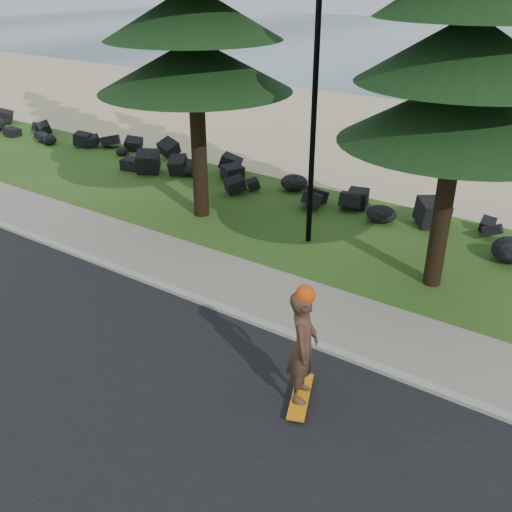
# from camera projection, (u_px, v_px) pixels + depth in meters

# --- Properties ---
(ground) EXTENTS (160.00, 160.00, 0.00)m
(ground) POSITION_uv_depth(u_px,v_px,m) (238.00, 290.00, 12.88)
(ground) COLOR #295A1C
(ground) RESTS_ON ground
(road) EXTENTS (160.00, 7.00, 0.02)m
(road) POSITION_uv_depth(u_px,v_px,m) (80.00, 400.00, 9.56)
(road) COLOR black
(road) RESTS_ON ground
(kerb) EXTENTS (160.00, 0.20, 0.10)m
(kerb) POSITION_uv_depth(u_px,v_px,m) (213.00, 305.00, 12.19)
(kerb) COLOR #AAA799
(kerb) RESTS_ON ground
(sidewalk) EXTENTS (160.00, 2.00, 0.08)m
(sidewalk) POSITION_uv_depth(u_px,v_px,m) (243.00, 285.00, 13.01)
(sidewalk) COLOR gray
(sidewalk) RESTS_ON ground
(beach_sand) EXTENTS (160.00, 15.00, 0.01)m
(beach_sand) POSITION_uv_depth(u_px,v_px,m) (444.00, 144.00, 23.55)
(beach_sand) COLOR beige
(beach_sand) RESTS_ON ground
(seawall_boulders) EXTENTS (60.00, 2.40, 1.10)m
(seawall_boulders) POSITION_uv_depth(u_px,v_px,m) (348.00, 212.00, 17.00)
(seawall_boulders) COLOR black
(seawall_boulders) RESTS_ON ground
(lamp_post) EXTENTS (0.25, 0.14, 8.14)m
(lamp_post) POSITION_uv_depth(u_px,v_px,m) (315.00, 81.00, 13.37)
(lamp_post) COLOR black
(lamp_post) RESTS_ON ground
(skateboarder) EXTENTS (0.71, 1.21, 2.21)m
(skateboarder) POSITION_uv_depth(u_px,v_px,m) (303.00, 347.00, 9.07)
(skateboarder) COLOR orange
(skateboarder) RESTS_ON ground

